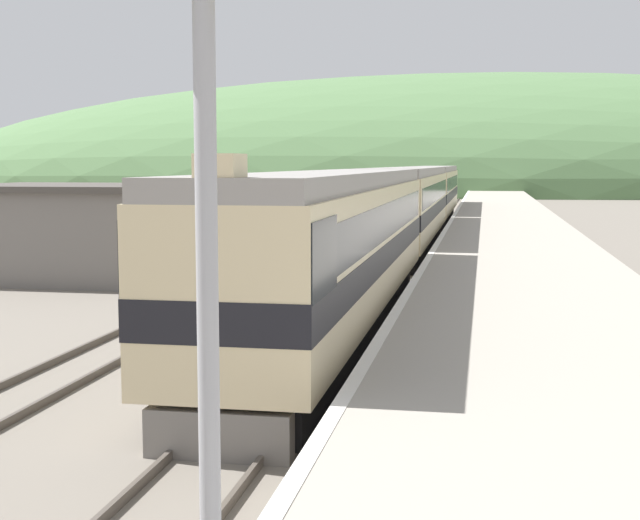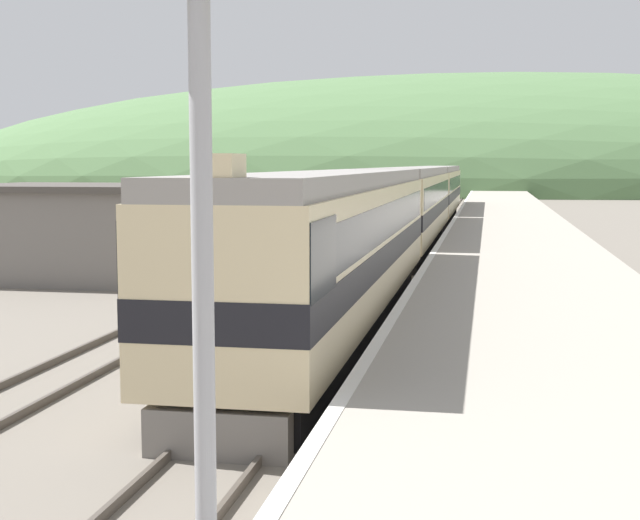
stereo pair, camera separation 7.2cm
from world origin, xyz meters
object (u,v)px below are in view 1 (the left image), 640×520
object	(u,v)px
express_train_lead_car	(333,245)
carriage_second	(408,205)
signal_mast_main	(204,73)
carriage_third	(434,191)

from	to	relation	value
express_train_lead_car	carriage_second	size ratio (longest dim) A/B	0.95
signal_mast_main	carriage_second	bearing A→B (deg)	92.23
carriage_second	carriage_third	distance (m)	23.73
carriage_second	carriage_third	bearing A→B (deg)	90.00
carriage_second	signal_mast_main	size ratio (longest dim) A/B	2.83
express_train_lead_car	carriage_third	distance (m)	47.14
carriage_second	signal_mast_main	world-z (taller)	signal_mast_main
carriage_third	signal_mast_main	bearing A→B (deg)	-88.61
express_train_lead_car	signal_mast_main	xyz separation A→B (m)	(1.52, -15.64, 2.95)
carriage_second	signal_mast_main	xyz separation A→B (m)	(1.52, -39.04, 2.96)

